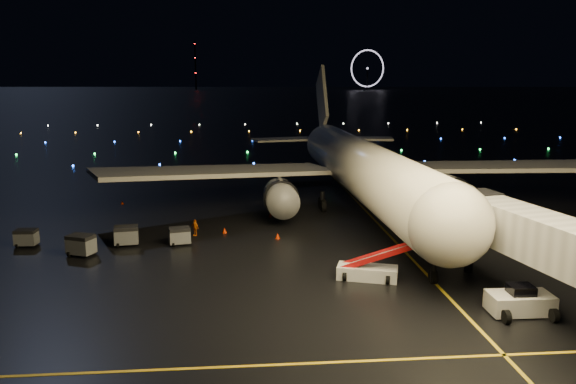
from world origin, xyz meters
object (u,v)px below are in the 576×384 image
baggage_cart_0 (180,236)px  pushback_tug (520,299)px  airliner (356,135)px  baggage_cart_2 (81,245)px  crew_c (195,228)px  baggage_cart_1 (126,236)px  baggage_cart_3 (26,238)px  belt_loader (368,259)px

baggage_cart_0 → pushback_tug: bearing=-49.1°
airliner → baggage_cart_2: size_ratio=27.93×
airliner → baggage_cart_0: size_ratio=31.98×
airliner → baggage_cart_2: (-27.55, -16.90, -7.62)m
pushback_tug → crew_c: pushback_tug is taller
baggage_cart_1 → crew_c: bearing=15.7°
baggage_cart_2 → baggage_cart_3: bearing=174.3°
crew_c → baggage_cart_2: bearing=-104.2°
airliner → crew_c: size_ratio=37.20×
belt_loader → baggage_cart_3: 31.23m
baggage_cart_2 → baggage_cart_3: 6.59m
airliner → baggage_cart_3: bearing=-159.0°
airliner → baggage_cart_2: airliner is taller
belt_loader → baggage_cart_0: bearing=163.4°
pushback_tug → belt_loader: (-8.49, 7.19, 0.65)m
pushback_tug → baggage_cart_3: size_ratio=2.19×
crew_c → baggage_cart_1: baggage_cart_1 is taller
belt_loader → baggage_cart_2: bearing=179.2°
baggage_cart_2 → airliner: bearing=55.0°
airliner → crew_c: airliner is taller
belt_loader → crew_c: bearing=154.3°
pushback_tug → baggage_cart_0: (-23.76, 17.61, -0.17)m
airliner → belt_loader: 26.04m
pushback_tug → crew_c: size_ratio=2.51×
baggage_cart_1 → belt_loader: bearing=-36.6°
crew_c → baggage_cart_1: bearing=-110.1°
baggage_cart_1 → baggage_cart_2: (-3.32, -2.75, 0.02)m
pushback_tug → baggage_cart_2: 35.31m
belt_loader → baggage_cart_0: (-15.26, 10.42, -0.82)m
baggage_cart_0 → baggage_cart_1: 4.86m
airliner → crew_c: bearing=-149.3°
baggage_cart_2 → baggage_cart_3: size_ratio=1.16×
baggage_cart_1 → baggage_cart_3: 9.08m
airliner → baggage_cart_1: bearing=-151.0°
pushback_tug → baggage_cart_2: (-31.94, 15.06, -0.05)m
baggage_cart_0 → baggage_cart_1: baggage_cart_1 is taller
belt_loader → baggage_cart_2: size_ratio=3.09×
baggage_cart_3 → belt_loader: bearing=-17.8°
crew_c → airliner: bearing=77.5°
airliner → baggage_cart_2: 33.21m
belt_loader → baggage_cart_3: (-29.19, 11.08, -0.83)m
belt_loader → crew_c: (-14.08, 13.36, -0.81)m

